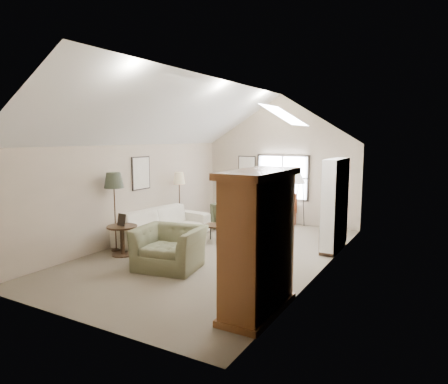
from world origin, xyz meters
The scene contains 18 objects.
room_shell centered at (0.00, 0.00, 3.21)m, with size 5.01×8.01×4.00m.
window centered at (0.10, 3.96, 1.45)m, with size 1.72×0.08×1.42m, color black.
skylight centered at (1.30, 0.90, 3.22)m, with size 0.80×1.20×0.52m, color white, non-canonical shape.
wall_art centered at (-1.88, 1.94, 1.73)m, with size 1.97×3.71×0.88m.
armoire centered at (2.18, -2.40, 1.10)m, with size 0.60×1.50×2.20m, color brown.
tv_alcove centered at (2.34, 1.60, 1.15)m, with size 0.32×1.30×2.10m, color white.
media_console centered at (2.32, 1.60, 0.30)m, with size 0.34×1.18×0.60m, color #382316.
tv_panel centered at (2.32, 1.60, 0.92)m, with size 0.05×0.90×0.55m, color black.
sofa centered at (-1.89, 0.43, 0.40)m, with size 2.75×1.07×0.80m, color white.
armchair_near centered at (-0.30, -1.36, 0.43)m, with size 1.31×1.14×0.85m, color #5F6244.
armchair_far centered at (-0.92, 2.40, 0.40)m, with size 0.85×0.88×0.80m, color #5C6144.
coffee_table centered at (-0.39, 0.88, 0.22)m, with size 0.88×0.49×0.45m, color #322214.
bowl centered at (-0.39, 0.88, 0.47)m, with size 0.21×0.21×0.05m, color #3B2818.
side_table centered at (-1.79, -1.17, 0.34)m, with size 0.69×0.69×0.69m, color #372416.
side_chair centered at (0.40, 3.70, 0.49)m, with size 0.38×0.38×0.98m, color brown.
tripod_lamp centered at (0.67, 3.70, 0.84)m, with size 0.49×0.49×1.68m, color silver, non-canonical shape.
dark_lamp centered at (-2.19, -0.97, 0.96)m, with size 0.46×0.46×1.92m, color #282D1F, non-canonical shape.
tan_lamp centered at (-2.19, 1.63, 0.86)m, with size 0.34×0.34×1.72m, color tan, non-canonical shape.
Camera 1 is at (4.62, -7.79, 2.69)m, focal length 32.00 mm.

